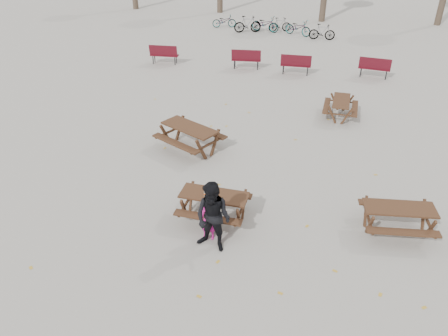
% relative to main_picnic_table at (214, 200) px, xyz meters
% --- Properties ---
extents(ground, '(80.00, 80.00, 0.00)m').
position_rel_main_picnic_table_xyz_m(ground, '(0.00, 0.00, -0.59)').
color(ground, gray).
rests_on(ground, ground).
extents(main_picnic_table, '(1.80, 1.45, 0.78)m').
position_rel_main_picnic_table_xyz_m(main_picnic_table, '(0.00, 0.00, 0.00)').
color(main_picnic_table, '#351F13').
rests_on(main_picnic_table, ground).
extents(food_tray, '(0.18, 0.11, 0.03)m').
position_rel_main_picnic_table_xyz_m(food_tray, '(-0.08, -0.07, 0.21)').
color(food_tray, white).
rests_on(food_tray, main_picnic_table).
extents(bread_roll, '(0.14, 0.06, 0.05)m').
position_rel_main_picnic_table_xyz_m(bread_roll, '(-0.08, -0.07, 0.25)').
color(bread_roll, tan).
rests_on(bread_roll, food_tray).
extents(soda_bottle, '(0.07, 0.07, 0.17)m').
position_rel_main_picnic_table_xyz_m(soda_bottle, '(-0.20, -0.13, 0.26)').
color(soda_bottle, silver).
rests_on(soda_bottle, main_picnic_table).
extents(child, '(0.45, 0.33, 1.16)m').
position_rel_main_picnic_table_xyz_m(child, '(0.10, -0.83, -0.00)').
color(child, '#C91983').
rests_on(child, ground).
extents(adult, '(1.04, 0.89, 1.88)m').
position_rel_main_picnic_table_xyz_m(adult, '(0.32, -1.17, 0.36)').
color(adult, black).
rests_on(adult, ground).
extents(picnic_table_east, '(1.98, 1.70, 0.76)m').
position_rel_main_picnic_table_xyz_m(picnic_table_east, '(4.71, 0.69, -0.20)').
color(picnic_table_east, '#351F13').
rests_on(picnic_table_east, ground).
extents(picnic_table_north, '(2.54, 2.35, 0.87)m').
position_rel_main_picnic_table_xyz_m(picnic_table_north, '(-1.89, 3.50, -0.15)').
color(picnic_table_north, '#351F13').
rests_on(picnic_table_north, ground).
extents(picnic_table_far, '(1.34, 1.66, 0.71)m').
position_rel_main_picnic_table_xyz_m(picnic_table_far, '(3.00, 7.68, -0.23)').
color(picnic_table_far, '#351F13').
rests_on(picnic_table_far, ground).
extents(park_bench_row, '(12.33, 1.29, 1.03)m').
position_rel_main_picnic_table_xyz_m(park_bench_row, '(-0.82, 12.52, -0.07)').
color(park_bench_row, maroon).
rests_on(park_bench_row, ground).
extents(bicycle_row, '(8.44, 2.35, 1.07)m').
position_rel_main_picnic_table_xyz_m(bicycle_row, '(-1.97, 20.18, -0.10)').
color(bicycle_row, black).
rests_on(bicycle_row, ground).
extents(fallen_leaves, '(11.00, 11.00, 0.01)m').
position_rel_main_picnic_table_xyz_m(fallen_leaves, '(0.50, 2.50, -0.58)').
color(fallen_leaves, gold).
rests_on(fallen_leaves, ground).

